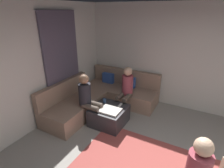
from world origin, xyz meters
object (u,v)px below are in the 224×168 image
ottoman (109,116)px  person_on_couch_back (126,89)px  game_remote (120,105)px  coffee_mug (105,100)px  sectional_couch (102,97)px  person_on_couch_side (88,98)px

ottoman → person_on_couch_back: size_ratio=0.63×
game_remote → ottoman: bearing=-129.3°
coffee_mug → game_remote: bearing=5.7°
sectional_couch → person_on_couch_side: (0.15, -0.81, 0.38)m
ottoman → coffee_mug: size_ratio=8.00×
coffee_mug → sectional_couch: bearing=128.6°
coffee_mug → person_on_couch_back: size_ratio=0.08×
coffee_mug → person_on_couch_back: 0.63m
ottoman → sectional_couch: bearing=132.6°
ottoman → coffee_mug: coffee_mug is taller
person_on_couch_back → coffee_mug: bearing=56.3°
person_on_couch_side → game_remote: bearing=123.9°
sectional_couch → person_on_couch_back: bearing=4.6°
person_on_couch_side → person_on_couch_back: bearing=148.1°
game_remote → person_on_couch_back: person_on_couch_back is taller
person_on_couch_side → sectional_couch: bearing=-169.7°
person_on_couch_back → game_remote: bearing=98.4°
sectional_couch → ottoman: (0.57, -0.62, -0.07)m
sectional_couch → person_on_couch_side: size_ratio=2.12×
coffee_mug → person_on_couch_side: size_ratio=0.08×
coffee_mug → ottoman: bearing=-39.3°
coffee_mug → person_on_couch_back: (0.33, 0.50, 0.19)m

